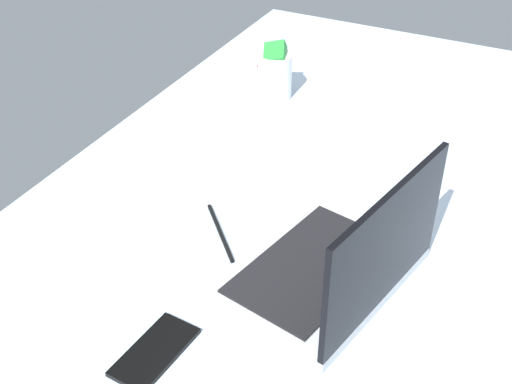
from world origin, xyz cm
name	(u,v)px	position (x,y,z in cm)	size (l,w,h in cm)	color
bed_mattress	(400,259)	(0.00, 0.00, 9.00)	(180.00, 140.00, 18.00)	silver
laptop	(337,267)	(22.40, -5.51, 22.41)	(37.02, 29.28, 23.00)	#B7BABC
snack_cup	(274,74)	(-35.08, -44.04, 23.98)	(9.00, 9.00, 14.43)	silver
cell_phone	(155,352)	(47.67, -24.21, 18.40)	(6.80, 14.00, 0.80)	black
charger_cable	(220,232)	(18.51, -29.35, 18.30)	(17.00, 0.60, 0.60)	black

